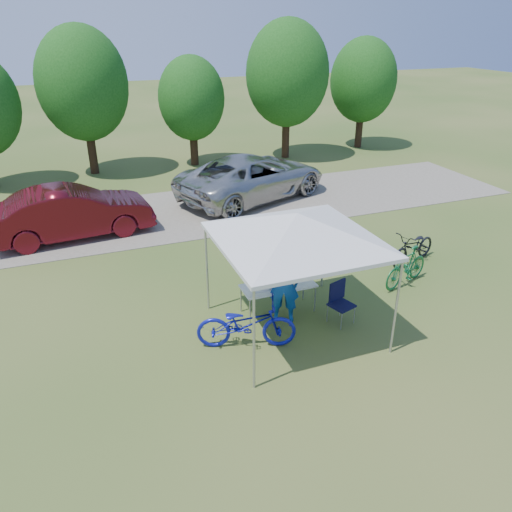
{
  "coord_description": "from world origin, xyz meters",
  "views": [
    {
      "loc": [
        -4.11,
        -8.34,
        6.22
      ],
      "look_at": [
        -0.11,
        2.0,
        0.91
      ],
      "focal_mm": 35.0,
      "sensor_mm": 36.0,
      "label": 1
    }
  ],
  "objects": [
    {
      "name": "ground",
      "position": [
        0.0,
        0.0,
        0.0
      ],
      "size": [
        100.0,
        100.0,
        0.0
      ],
      "primitive_type": "plane",
      "color": "#2D5119",
      "rests_on": "ground"
    },
    {
      "name": "cooler",
      "position": [
        -0.46,
        0.79,
        0.89
      ],
      "size": [
        0.51,
        0.35,
        0.37
      ],
      "color": "white",
      "rests_on": "folding_table"
    },
    {
      "name": "gravel_strip",
      "position": [
        0.0,
        8.0,
        0.01
      ],
      "size": [
        24.0,
        5.0,
        0.02
      ],
      "primitive_type": "cube",
      "color": "gray",
      "rests_on": "ground"
    },
    {
      "name": "folding_chair",
      "position": [
        1.1,
        -0.04,
        0.56
      ],
      "size": [
        0.6,
        0.62,
        0.94
      ],
      "rotation": [
        0.0,
        0.0,
        0.3
      ],
      "color": "black",
      "rests_on": "ground"
    },
    {
      "name": "bike_dark",
      "position": [
        4.53,
        1.81,
        0.47
      ],
      "size": [
        1.9,
        1.17,
        0.94
      ],
      "primitive_type": "imported",
      "rotation": [
        0.0,
        0.0,
        -1.24
      ],
      "color": "black",
      "rests_on": "ground"
    },
    {
      "name": "sedan",
      "position": [
        -4.18,
        7.14,
        0.81
      ],
      "size": [
        4.93,
        2.13,
        1.58
      ],
      "primitive_type": "imported",
      "rotation": [
        0.0,
        0.0,
        1.67
      ],
      "color": "#520D15",
      "rests_on": "gravel_strip"
    },
    {
      "name": "bike_blue",
      "position": [
        -1.18,
        -0.22,
        0.54
      ],
      "size": [
        2.17,
        1.35,
        1.08
      ],
      "primitive_type": "imported",
      "rotation": [
        0.0,
        0.0,
        1.24
      ],
      "color": "#1218A3",
      "rests_on": "ground"
    },
    {
      "name": "folding_table",
      "position": [
        -0.03,
        0.79,
        0.66
      ],
      "size": [
        1.7,
        0.71,
        0.7
      ],
      "color": "white",
      "rests_on": "ground"
    },
    {
      "name": "canopy",
      "position": [
        0.0,
        0.0,
        2.65
      ],
      "size": [
        4.53,
        4.53,
        3.0
      ],
      "color": "#A5A5AA",
      "rests_on": "ground"
    },
    {
      "name": "minivan",
      "position": [
        2.31,
        8.58,
        0.85
      ],
      "size": [
        6.56,
        4.75,
        1.66
      ],
      "primitive_type": "imported",
      "rotation": [
        0.0,
        0.0,
        1.95
      ],
      "color": "#B4B3AF",
      "rests_on": "gravel_strip"
    },
    {
      "name": "bike_green",
      "position": [
        3.55,
        0.83,
        0.5
      ],
      "size": [
        1.72,
        0.99,
        1.0
      ],
      "primitive_type": "imported",
      "rotation": [
        0.0,
        0.0,
        -1.23
      ],
      "color": "#166333",
      "rests_on": "ground"
    },
    {
      "name": "ice_cream_cup",
      "position": [
        0.32,
        0.74,
        0.73
      ],
      "size": [
        0.07,
        0.07,
        0.05
      ],
      "primitive_type": "cylinder",
      "color": "yellow",
      "rests_on": "folding_table"
    },
    {
      "name": "treeline",
      "position": [
        -0.29,
        14.05,
        3.53
      ],
      "size": [
        24.89,
        4.28,
        6.3
      ],
      "color": "#382314",
      "rests_on": "ground"
    },
    {
      "name": "cyclist",
      "position": [
        -0.07,
        0.41,
        0.95
      ],
      "size": [
        0.82,
        0.7,
        1.91
      ],
      "primitive_type": "imported",
      "rotation": [
        0.0,
        0.0,
        2.72
      ],
      "color": "#124898",
      "rests_on": "ground"
    }
  ]
}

